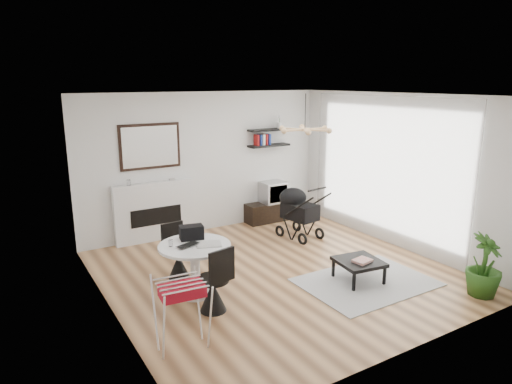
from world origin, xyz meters
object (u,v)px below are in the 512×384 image
crt_tv (273,192)px  dining_table (195,261)px  fireplace (154,204)px  tv_console (270,212)px  drying_rack (182,314)px  stroller (298,214)px  potted_plant (484,265)px  coffee_table (359,262)px

crt_tv → dining_table: size_ratio=0.51×
crt_tv → dining_table: bearing=-140.5°
fireplace → tv_console: bearing=-2.8°
crt_tv → drying_rack: crt_tv is taller
tv_console → dining_table: size_ratio=1.09×
tv_console → stroller: 1.13m
potted_plant → crt_tv: bearing=97.5°
tv_console → drying_rack: size_ratio=1.33×
tv_console → drying_rack: bearing=-134.4°
tv_console → stroller: bearing=-95.1°
fireplace → tv_console: fireplace is taller
stroller → drying_rack: bearing=-154.1°
stroller → potted_plant: (0.74, -3.30, -0.01)m
fireplace → drying_rack: fireplace is taller
fireplace → potted_plant: size_ratio=2.47×
stroller → crt_tv: bearing=72.0°
dining_table → drying_rack: (-0.68, -1.18, -0.05)m
drying_rack → stroller: (3.31, 2.38, 0.02)m
fireplace → coffee_table: fireplace is taller
fireplace → drying_rack: bearing=-104.7°
stroller → potted_plant: 3.38m
tv_console → dining_table: (-2.74, -2.31, 0.28)m
stroller → dining_table: bearing=-165.2°
dining_table → drying_rack: bearing=-119.9°
crt_tv → dining_table: crt_tv is taller
stroller → potted_plant: stroller is taller
drying_rack → dining_table: bearing=65.7°
dining_table → stroller: size_ratio=0.95×
tv_console → crt_tv: 0.43m
tv_console → potted_plant: potted_plant is taller
crt_tv → coffee_table: 3.24m
tv_console → crt_tv: crt_tv is taller
stroller → tv_console: bearing=75.1°
fireplace → potted_plant: (3.10, -4.53, -0.25)m
fireplace → dining_table: size_ratio=2.18×
tv_console → stroller: stroller is taller
fireplace → crt_tv: 2.53m
potted_plant → dining_table: bearing=148.1°
crt_tv → fireplace: bearing=177.1°
drying_rack → potted_plant: (4.05, -0.92, 0.01)m
fireplace → potted_plant: fireplace is taller
tv_console → crt_tv: size_ratio=2.15×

